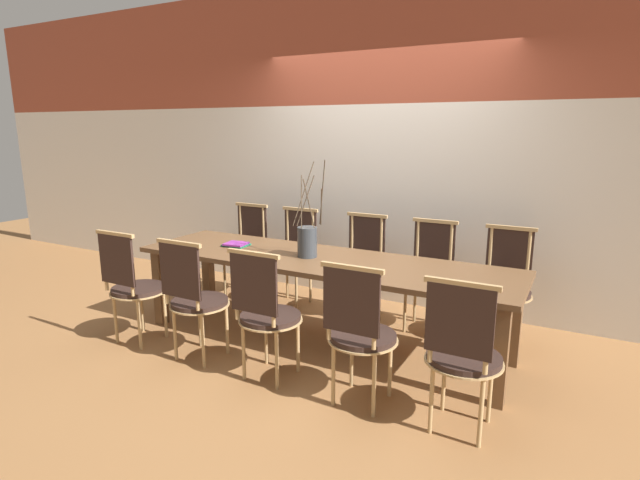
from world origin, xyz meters
TOP-DOWN VIEW (x-y plane):
  - ground_plane at (0.00, 0.00)m, footprint 16.00×16.00m
  - wall_rear at (0.00, 1.28)m, footprint 12.00×0.06m
  - dining_table at (0.00, 0.00)m, footprint 3.17×0.86m
  - chair_near_leftend at (-1.35, -0.74)m, footprint 0.46×0.46m
  - chair_near_left at (-0.69, -0.74)m, footprint 0.46×0.46m
  - chair_near_center at (-0.03, -0.74)m, footprint 0.46×0.46m
  - chair_near_right at (0.68, -0.74)m, footprint 0.46×0.46m
  - chair_near_rightend at (1.32, -0.74)m, footprint 0.46×0.46m
  - chair_far_leftend at (-1.31, 0.74)m, footprint 0.46×0.46m
  - chair_far_left at (-0.70, 0.74)m, footprint 0.46×0.46m
  - chair_far_center at (0.04, 0.74)m, footprint 0.46×0.46m
  - chair_far_right at (0.69, 0.74)m, footprint 0.46×0.46m
  - chair_far_rightend at (1.33, 0.74)m, footprint 0.46×0.46m
  - vase_centerpiece at (-0.11, -0.01)m, footprint 0.31×0.26m
  - book_stack at (-0.86, 0.02)m, footprint 0.22×0.20m

SIDE VIEW (x-z plane):
  - ground_plane at x=0.00m, z-range 0.00..0.00m
  - chair_near_leftend at x=-1.35m, z-range 0.03..1.00m
  - chair_near_left at x=-0.69m, z-range 0.03..1.00m
  - chair_near_center at x=-0.03m, z-range 0.03..1.00m
  - chair_near_right at x=0.68m, z-range 0.03..1.00m
  - chair_near_rightend at x=1.32m, z-range 0.03..1.00m
  - chair_far_leftend at x=-1.31m, z-range 0.03..1.00m
  - chair_far_left at x=-0.70m, z-range 0.03..1.00m
  - chair_far_center at x=0.04m, z-range 0.03..1.00m
  - chair_far_right at x=0.69m, z-range 0.03..1.00m
  - chair_far_rightend at x=1.33m, z-range 0.03..1.00m
  - dining_table at x=0.00m, z-range 0.28..1.02m
  - book_stack at x=-0.86m, z-range 0.73..0.76m
  - vase_centerpiece at x=-0.11m, z-range 0.47..1.26m
  - wall_rear at x=0.00m, z-range 0.00..3.20m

